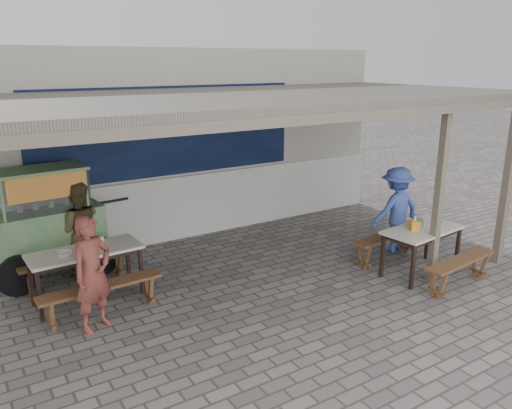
{
  "coord_description": "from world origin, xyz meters",
  "views": [
    {
      "loc": [
        -3.71,
        -5.44,
        3.27
      ],
      "look_at": [
        0.3,
        0.9,
        1.11
      ],
      "focal_mm": 35.0,
      "sensor_mm": 36.0,
      "label": 1
    }
  ],
  "objects_px": {
    "patron_wall_side": "(79,230)",
    "bench_right_street": "(460,266)",
    "bench_right_wall": "(386,242)",
    "donation_box": "(418,223)",
    "vendor_cart": "(48,219)",
    "table_left": "(85,255)",
    "bench_left_street": "(102,292)",
    "table_right": "(422,233)",
    "patron_street_side": "(93,274)",
    "bench_left_wall": "(75,264)",
    "patron_right_table": "(396,209)",
    "tissue_box": "(414,225)",
    "condiment_bowl": "(64,254)",
    "condiment_jar": "(101,239)"
  },
  "relations": [
    {
      "from": "patron_street_side",
      "to": "patron_wall_side",
      "type": "distance_m",
      "value": 1.74
    },
    {
      "from": "vendor_cart",
      "to": "patron_wall_side",
      "type": "bearing_deg",
      "value": -36.56
    },
    {
      "from": "vendor_cart",
      "to": "bench_right_wall",
      "type": "bearing_deg",
      "value": -30.26
    },
    {
      "from": "vendor_cart",
      "to": "tissue_box",
      "type": "relative_size",
      "value": 14.77
    },
    {
      "from": "donation_box",
      "to": "condiment_bowl",
      "type": "height_order",
      "value": "donation_box"
    },
    {
      "from": "patron_wall_side",
      "to": "bench_right_street",
      "type": "bearing_deg",
      "value": 157.12
    },
    {
      "from": "table_left",
      "to": "patron_wall_side",
      "type": "bearing_deg",
      "value": 78.3
    },
    {
      "from": "patron_wall_side",
      "to": "donation_box",
      "type": "height_order",
      "value": "patron_wall_side"
    },
    {
      "from": "bench_left_street",
      "to": "bench_left_wall",
      "type": "relative_size",
      "value": 1.0
    },
    {
      "from": "bench_right_street",
      "to": "condiment_jar",
      "type": "xyz_separation_m",
      "value": [
        -4.49,
        2.75,
        0.45
      ]
    },
    {
      "from": "bench_left_wall",
      "to": "table_right",
      "type": "xyz_separation_m",
      "value": [
        4.74,
        -2.48,
        0.33
      ]
    },
    {
      "from": "patron_street_side",
      "to": "donation_box",
      "type": "distance_m",
      "value": 4.92
    },
    {
      "from": "bench_right_street",
      "to": "patron_wall_side",
      "type": "relative_size",
      "value": 0.95
    },
    {
      "from": "tissue_box",
      "to": "condiment_jar",
      "type": "relative_size",
      "value": 1.84
    },
    {
      "from": "bench_left_street",
      "to": "condiment_jar",
      "type": "relative_size",
      "value": 20.46
    },
    {
      "from": "vendor_cart",
      "to": "patron_wall_side",
      "type": "distance_m",
      "value": 0.49
    },
    {
      "from": "bench_right_wall",
      "to": "vendor_cart",
      "type": "distance_m",
      "value": 5.45
    },
    {
      "from": "bench_left_street",
      "to": "bench_right_wall",
      "type": "xyz_separation_m",
      "value": [
        4.61,
        -0.62,
        -0.01
      ]
    },
    {
      "from": "patron_street_side",
      "to": "patron_right_table",
      "type": "distance_m",
      "value": 5.25
    },
    {
      "from": "bench_left_wall",
      "to": "condiment_bowl",
      "type": "bearing_deg",
      "value": -114.52
    },
    {
      "from": "donation_box",
      "to": "condiment_jar",
      "type": "distance_m",
      "value": 4.84
    },
    {
      "from": "table_left",
      "to": "bench_left_street",
      "type": "relative_size",
      "value": 0.95
    },
    {
      "from": "table_left",
      "to": "bench_right_street",
      "type": "bearing_deg",
      "value": -30.92
    },
    {
      "from": "table_left",
      "to": "bench_right_wall",
      "type": "xyz_separation_m",
      "value": [
        4.64,
        -1.21,
        -0.33
      ]
    },
    {
      "from": "patron_street_side",
      "to": "bench_left_wall",
      "type": "bearing_deg",
      "value": 61.66
    },
    {
      "from": "patron_street_side",
      "to": "donation_box",
      "type": "height_order",
      "value": "patron_street_side"
    },
    {
      "from": "condiment_bowl",
      "to": "donation_box",
      "type": "bearing_deg",
      "value": -18.95
    },
    {
      "from": "bench_right_wall",
      "to": "condiment_jar",
      "type": "relative_size",
      "value": 18.31
    },
    {
      "from": "donation_box",
      "to": "condiment_bowl",
      "type": "distance_m",
      "value": 5.28
    },
    {
      "from": "bench_right_wall",
      "to": "vendor_cart",
      "type": "relative_size",
      "value": 0.67
    },
    {
      "from": "patron_right_table",
      "to": "patron_wall_side",
      "type": "bearing_deg",
      "value": -15.89
    },
    {
      "from": "table_left",
      "to": "table_right",
      "type": "distance_m",
      "value": 5.07
    },
    {
      "from": "condiment_bowl",
      "to": "patron_wall_side",
      "type": "bearing_deg",
      "value": 65.28
    },
    {
      "from": "patron_right_table",
      "to": "tissue_box",
      "type": "distance_m",
      "value": 1.07
    },
    {
      "from": "bench_left_wall",
      "to": "bench_right_wall",
      "type": "bearing_deg",
      "value": -23.95
    },
    {
      "from": "patron_right_table",
      "to": "condiment_jar",
      "type": "xyz_separation_m",
      "value": [
        -4.84,
        1.14,
        0.03
      ]
    },
    {
      "from": "bench_left_street",
      "to": "bench_right_wall",
      "type": "relative_size",
      "value": 1.12
    },
    {
      "from": "condiment_jar",
      "to": "patron_wall_side",
      "type": "bearing_deg",
      "value": 103.01
    },
    {
      "from": "table_right",
      "to": "tissue_box",
      "type": "relative_size",
      "value": 9.53
    },
    {
      "from": "bench_right_wall",
      "to": "condiment_jar",
      "type": "height_order",
      "value": "condiment_jar"
    },
    {
      "from": "bench_left_street",
      "to": "patron_wall_side",
      "type": "bearing_deg",
      "value": 83.03
    },
    {
      "from": "bench_right_street",
      "to": "tissue_box",
      "type": "relative_size",
      "value": 9.93
    },
    {
      "from": "table_left",
      "to": "vendor_cart",
      "type": "height_order",
      "value": "vendor_cart"
    },
    {
      "from": "table_left",
      "to": "table_right",
      "type": "xyz_separation_m",
      "value": [
        4.71,
        -1.88,
        -0.0
      ]
    },
    {
      "from": "bench_right_wall",
      "to": "donation_box",
      "type": "xyz_separation_m",
      "value": [
        0.07,
        -0.56,
        0.47
      ]
    },
    {
      "from": "bench_right_street",
      "to": "bench_right_wall",
      "type": "distance_m",
      "value": 1.35
    },
    {
      "from": "patron_wall_side",
      "to": "patron_right_table",
      "type": "bearing_deg",
      "value": 173.59
    },
    {
      "from": "table_left",
      "to": "donation_box",
      "type": "height_order",
      "value": "donation_box"
    },
    {
      "from": "condiment_bowl",
      "to": "vendor_cart",
      "type": "bearing_deg",
      "value": 88.26
    },
    {
      "from": "bench_left_wall",
      "to": "condiment_jar",
      "type": "distance_m",
      "value": 0.67
    }
  ]
}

